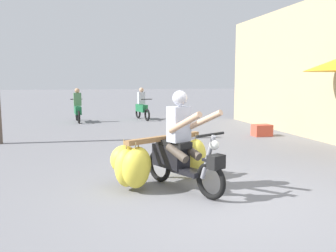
{
  "coord_description": "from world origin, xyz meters",
  "views": [
    {
      "loc": [
        -2.05,
        -4.57,
        1.75
      ],
      "look_at": [
        -0.53,
        1.67,
        0.9
      ],
      "focal_mm": 37.69,
      "sensor_mm": 36.0,
      "label": 1
    }
  ],
  "objects": [
    {
      "name": "motorbike_distant_ahead_right",
      "position": [
        0.5,
        10.72,
        0.57
      ],
      "size": [
        0.58,
        1.6,
        1.4
      ],
      "color": "black",
      "rests_on": "ground"
    },
    {
      "name": "produce_crate",
      "position": [
        3.37,
        5.29,
        0.18
      ],
      "size": [
        0.56,
        0.4,
        0.36
      ],
      "primitive_type": "cube",
      "color": "#CC4C38",
      "rests_on": "ground"
    },
    {
      "name": "motorbike_main_loaded",
      "position": [
        -0.74,
        1.02,
        0.47
      ],
      "size": [
        1.87,
        1.99,
        1.58
      ],
      "color": "black",
      "rests_on": "ground"
    },
    {
      "name": "ground_plane",
      "position": [
        0.0,
        0.0,
        0.0
      ],
      "size": [
        120.0,
        120.0,
        0.0
      ],
      "primitive_type": "plane",
      "color": "slate"
    },
    {
      "name": "motorbike_distant_ahead_left",
      "position": [
        -2.24,
        10.35,
        0.57
      ],
      "size": [
        0.5,
        1.62,
        1.4
      ],
      "color": "black",
      "rests_on": "ground"
    }
  ]
}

